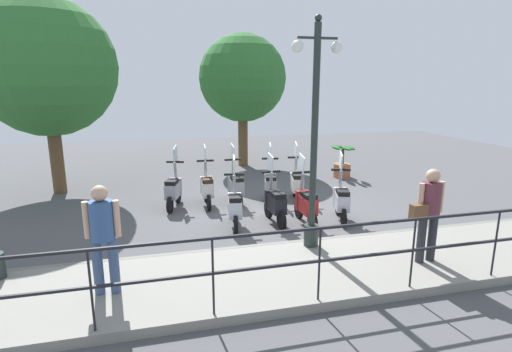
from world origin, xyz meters
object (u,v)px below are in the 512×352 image
at_px(pedestrian_with_bag, 429,209).
at_px(scooter_far_2, 236,186).
at_px(scooter_far_0, 297,183).
at_px(potted_palm, 342,164).
at_px(scooter_near_2, 275,203).
at_px(scooter_near_3, 235,206).
at_px(scooter_far_3, 207,188).
at_px(tree_distant, 243,78).
at_px(scooter_near_1, 306,203).
at_px(scooter_near_0, 341,200).
at_px(scooter_far_1, 270,185).
at_px(scooter_far_4, 174,189).
at_px(tree_large, 46,68).
at_px(lamp_post_near, 314,151).
at_px(pedestrian_distant, 103,232).

relative_size(pedestrian_with_bag, scooter_far_2, 1.03).
bearing_deg(scooter_far_0, potted_palm, -34.78).
height_order(pedestrian_with_bag, scooter_near_2, pedestrian_with_bag).
relative_size(scooter_near_3, scooter_far_3, 1.00).
relative_size(tree_distant, scooter_near_1, 3.15).
xyz_separation_m(scooter_near_0, scooter_far_0, (1.73, 0.45, 0.00)).
bearing_deg(scooter_far_0, scooter_far_1, 101.23).
xyz_separation_m(scooter_near_2, scooter_far_2, (1.65, 0.56, 0.00)).
bearing_deg(scooter_far_3, scooter_near_1, -132.58).
relative_size(pedestrian_with_bag, scooter_far_4, 1.03).
bearing_deg(potted_palm, tree_large, 88.52).
bearing_deg(scooter_near_1, lamp_post_near, 162.01).
bearing_deg(scooter_near_1, scooter_near_0, -87.77).
xyz_separation_m(potted_palm, scooter_near_2, (-3.78, 3.49, 0.04)).
xyz_separation_m(scooter_near_3, scooter_far_3, (1.72, 0.38, 0.00)).
height_order(lamp_post_near, tree_large, tree_large).
bearing_deg(tree_distant, scooter_near_2, 173.81).
relative_size(scooter_near_1, scooter_near_3, 1.00).
height_order(scooter_near_0, scooter_near_1, same).
height_order(scooter_far_0, scooter_far_4, same).
bearing_deg(scooter_far_4, scooter_near_2, -111.66).
height_order(tree_distant, scooter_far_4, tree_distant).
relative_size(potted_palm, scooter_near_3, 0.69).
relative_size(lamp_post_near, scooter_far_3, 2.61).
height_order(tree_distant, scooter_far_0, tree_distant).
relative_size(lamp_post_near, scooter_far_4, 2.61).
relative_size(potted_palm, scooter_far_2, 0.69).
distance_m(potted_palm, scooter_near_2, 5.14).
height_order(scooter_near_2, scooter_far_0, same).
relative_size(tree_distant, scooter_far_0, 3.15).
relative_size(scooter_far_0, scooter_far_3, 1.00).
xyz_separation_m(scooter_near_2, scooter_near_3, (-0.04, 0.92, 0.00)).
bearing_deg(scooter_near_2, potted_palm, -46.60).
relative_size(scooter_near_3, scooter_far_0, 1.00).
bearing_deg(scooter_near_2, pedestrian_distant, 124.39).
bearing_deg(pedestrian_with_bag, scooter_far_3, 30.44).
height_order(potted_palm, scooter_near_3, scooter_near_3).
xyz_separation_m(scooter_near_0, scooter_far_2, (1.83, 2.08, 0.00)).
xyz_separation_m(tree_distant, scooter_near_0, (-6.69, -0.82, -2.75)).
xyz_separation_m(scooter_near_1, scooter_far_4, (1.94, 2.78, 0.00)).
height_order(scooter_near_1, scooter_far_2, same).
xyz_separation_m(scooter_far_1, scooter_far_3, (0.12, 1.65, 0.00)).
bearing_deg(scooter_near_2, tree_distant, -10.05).
bearing_deg(pedestrian_with_bag, lamp_post_near, 51.36).
relative_size(tree_distant, scooter_far_3, 3.15).
distance_m(pedestrian_distant, potted_palm, 9.31).
bearing_deg(scooter_near_3, scooter_near_0, -84.13).
distance_m(scooter_far_1, scooter_far_4, 2.49).
distance_m(pedestrian_with_bag, potted_palm, 6.83).
bearing_deg(pedestrian_with_bag, scooter_far_1, 14.09).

